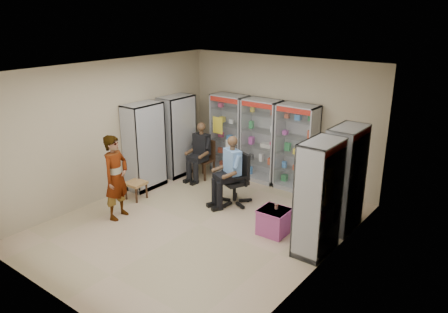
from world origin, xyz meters
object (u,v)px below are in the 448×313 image
Objects in this scene: cabinet_right_far at (345,179)px; cabinet_back_mid at (261,141)px; cabinet_back_left at (230,134)px; woven_stool_a at (328,211)px; standing_man at (116,177)px; seated_shopkeeper at (233,173)px; office_chair at (234,179)px; cabinet_back_right at (296,148)px; woven_stool_b at (136,190)px; pink_trunk at (274,221)px; wooden_chair at (204,159)px; cabinet_left_far at (177,136)px; cabinet_left_near at (144,146)px; cabinet_right_near at (318,198)px.

cabinet_back_mid is at bearing 66.35° from cabinet_right_far.
cabinet_right_far is at bearing -17.75° from cabinet_back_left.
woven_stool_a is 0.22× the size of standing_man.
seated_shopkeeper is 0.83× the size of standing_man.
office_chair is 0.16m from seated_shopkeeper.
cabinet_back_right is (0.95, 0.00, 0.00)m from cabinet_back_mid.
woven_stool_b is (-1.86, -1.08, -0.52)m from seated_shopkeeper.
pink_trunk is (1.38, -0.59, -0.47)m from seated_shopkeeper.
cabinet_back_left and cabinet_back_mid have the same top height.
pink_trunk is at bearing -70.98° from cabinet_back_right.
wooden_chair reaches higher than woven_stool_a.
cabinet_left_far is (-1.88, -0.93, 0.00)m from cabinet_back_mid.
cabinet_left_far is 2.29m from seated_shopkeeper.
cabinet_left_far is 1.92m from woven_stool_b.
cabinet_left_far reaches higher than standing_man.
standing_man is (-3.74, -2.32, -0.14)m from cabinet_right_far.
cabinet_left_near is at bearing 101.41° from cabinet_right_far.
standing_man is (-3.41, -2.46, 0.67)m from woven_stool_a.
cabinet_left_far is at bearing -161.81° from cabinet_back_right.
woven_stool_a is at bearing 37.87° from office_chair.
cabinet_back_right is at bearing -43.62° from standing_man.
cabinet_right_near is 4.65m from cabinet_left_far.
cabinet_right_near is 4.46m from cabinet_left_near.
cabinet_back_left is 2.01m from office_chair.
cabinet_back_left is 5.25× the size of woven_stool_a.
cabinet_back_left is at bearing -15.68° from standing_man.
cabinet_back_right is at bearing 125.65° from cabinet_left_near.
woven_stool_b is at bearing 13.43° from standing_man.
woven_stool_a is (0.56, 1.14, -0.05)m from pink_trunk.
cabinet_right_far is 2.13× the size of wooden_chair.
office_chair is 0.65× the size of standing_man.
cabinet_back_left is 3.71m from cabinet_right_far.
wooden_chair is at bearing 152.39° from cabinet_left_near.
cabinet_left_far is 2.31m from office_chair.
pink_trunk is 0.30× the size of standing_man.
woven_stool_a is at bearing -23.92° from cabinet_back_mid.
standing_man reaches higher than wooden_chair.
standing_man is (0.04, -2.72, 0.39)m from wooden_chair.
cabinet_right_far reaches higher than seated_shopkeeper.
pink_trunk is 1.27m from woven_stool_a.
cabinet_back_right is at bearing 142.48° from woven_stool_a.
wooden_chair is 3.22m from pink_trunk.
woven_stool_a is at bearing 63.76° from pink_trunk.
cabinet_back_mid is 5.05× the size of woven_stool_b.
office_chair is at bearing 99.34° from cabinet_right_far.
cabinet_right_far and cabinet_left_far have the same top height.
cabinet_right_near is 1.17m from pink_trunk.
seated_shopkeeper is at bearing -66.73° from office_chair.
standing_man is (-3.74, -1.22, -0.14)m from cabinet_right_near.
cabinet_right_near is (2.58, -2.23, 0.00)m from cabinet_back_mid.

